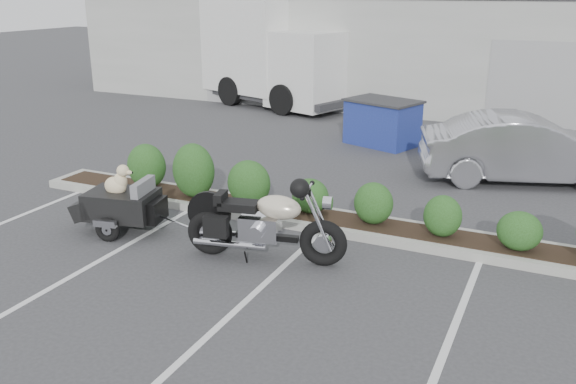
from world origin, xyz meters
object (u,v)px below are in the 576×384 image
at_px(dumpster, 382,122).
at_px(sedan, 526,149).
at_px(delivery_truck, 259,54).
at_px(motorcycle, 264,225).
at_px(pet_trailer, 121,203).

bearing_deg(dumpster, sedan, -7.34).
bearing_deg(dumpster, delivery_truck, 162.96).
bearing_deg(dumpster, motorcycle, -67.20).
relative_size(pet_trailer, sedan, 0.47).
xyz_separation_m(pet_trailer, dumpster, (2.31, 7.91, 0.10)).
xyz_separation_m(motorcycle, sedan, (3.28, 6.04, 0.14)).
relative_size(dumpster, delivery_truck, 0.26).
distance_m(motorcycle, dumpster, 7.94).
height_order(pet_trailer, delivery_truck, delivery_truck).
bearing_deg(sedan, delivery_truck, 38.42).
height_order(motorcycle, delivery_truck, delivery_truck).
bearing_deg(sedan, dumpster, 44.64).
bearing_deg(motorcycle, dumpster, 81.95).
xyz_separation_m(dumpster, delivery_truck, (-6.07, 4.46, 1.13)).
bearing_deg(motorcycle, sedan, 49.90).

